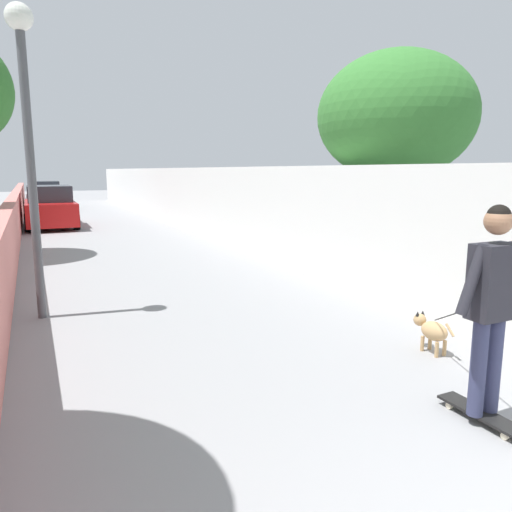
{
  "coord_description": "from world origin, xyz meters",
  "views": [
    {
      "loc": [
        -0.2,
        2.3,
        2.1
      ],
      "look_at": [
        5.47,
        -0.31,
        1.0
      ],
      "focal_mm": 34.16,
      "sensor_mm": 36.0,
      "label": 1
    }
  ],
  "objects_px": {
    "car_far": "(44,197)",
    "tree_right_mid": "(396,117)",
    "person_skateboarder": "(492,294)",
    "lamp_post": "(26,109)",
    "skateboard": "(482,414)",
    "dog": "(432,330)",
    "car_near": "(50,208)"
  },
  "relations": [
    {
      "from": "tree_right_mid",
      "to": "skateboard",
      "type": "xyz_separation_m",
      "value": [
        -5.03,
        3.19,
        -3.06
      ]
    },
    {
      "from": "lamp_post",
      "to": "dog",
      "type": "relative_size",
      "value": 2.54
    },
    {
      "from": "lamp_post",
      "to": "car_near",
      "type": "xyz_separation_m",
      "value": [
        12.31,
        -0.6,
        -2.2
      ]
    },
    {
      "from": "person_skateboarder",
      "to": "dog",
      "type": "height_order",
      "value": "person_skateboarder"
    },
    {
      "from": "car_far",
      "to": "skateboard",
      "type": "bearing_deg",
      "value": -173.9
    },
    {
      "from": "car_near",
      "to": "skateboard",
      "type": "bearing_deg",
      "value": -171.0
    },
    {
      "from": "lamp_post",
      "to": "car_far",
      "type": "bearing_deg",
      "value": -1.67
    },
    {
      "from": "skateboard",
      "to": "car_far",
      "type": "distance_m",
      "value": 25.5
    },
    {
      "from": "tree_right_mid",
      "to": "car_far",
      "type": "xyz_separation_m",
      "value": [
        20.32,
        5.9,
        -2.41
      ]
    },
    {
      "from": "tree_right_mid",
      "to": "person_skateboarder",
      "type": "height_order",
      "value": "tree_right_mid"
    },
    {
      "from": "car_far",
      "to": "person_skateboarder",
      "type": "bearing_deg",
      "value": -173.9
    },
    {
      "from": "car_far",
      "to": "tree_right_mid",
      "type": "bearing_deg",
      "value": -163.8
    },
    {
      "from": "tree_right_mid",
      "to": "lamp_post",
      "type": "bearing_deg",
      "value": 92.16
    },
    {
      "from": "lamp_post",
      "to": "skateboard",
      "type": "relative_size",
      "value": 5.3
    },
    {
      "from": "person_skateboarder",
      "to": "tree_right_mid",
      "type": "bearing_deg",
      "value": -32.41
    },
    {
      "from": "tree_right_mid",
      "to": "person_skateboarder",
      "type": "relative_size",
      "value": 2.48
    },
    {
      "from": "skateboard",
      "to": "car_near",
      "type": "xyz_separation_m",
      "value": [
        17.1,
        2.71,
        0.65
      ]
    },
    {
      "from": "skateboard",
      "to": "person_skateboarder",
      "type": "relative_size",
      "value": 0.46
    },
    {
      "from": "tree_right_mid",
      "to": "car_far",
      "type": "relative_size",
      "value": 1.13
    },
    {
      "from": "skateboard",
      "to": "car_near",
      "type": "distance_m",
      "value": 17.32
    },
    {
      "from": "person_skateboarder",
      "to": "car_far",
      "type": "xyz_separation_m",
      "value": [
        25.35,
        2.71,
        -0.4
      ]
    },
    {
      "from": "dog",
      "to": "lamp_post",
      "type": "bearing_deg",
      "value": 50.35
    },
    {
      "from": "lamp_post",
      "to": "person_skateboarder",
      "type": "relative_size",
      "value": 2.42
    },
    {
      "from": "person_skateboarder",
      "to": "car_far",
      "type": "height_order",
      "value": "person_skateboarder"
    },
    {
      "from": "lamp_post",
      "to": "car_far",
      "type": "distance_m",
      "value": 20.69
    },
    {
      "from": "tree_right_mid",
      "to": "dog",
      "type": "distance_m",
      "value": 5.21
    },
    {
      "from": "skateboard",
      "to": "car_far",
      "type": "height_order",
      "value": "car_far"
    },
    {
      "from": "car_near",
      "to": "tree_right_mid",
      "type": "bearing_deg",
      "value": -153.94
    },
    {
      "from": "dog",
      "to": "car_near",
      "type": "bearing_deg",
      "value": 12.55
    },
    {
      "from": "person_skateboarder",
      "to": "car_near",
      "type": "relative_size",
      "value": 0.42
    },
    {
      "from": "car_near",
      "to": "lamp_post",
      "type": "bearing_deg",
      "value": 177.21
    },
    {
      "from": "lamp_post",
      "to": "car_far",
      "type": "height_order",
      "value": "lamp_post"
    }
  ]
}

